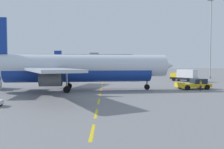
{
  "coord_description": "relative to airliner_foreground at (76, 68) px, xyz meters",
  "views": [
    {
      "loc": [
        18.96,
        -20.3,
        4.57
      ],
      "look_at": [
        19.92,
        19.62,
        2.78
      ],
      "focal_mm": 37.01,
      "sensor_mm": 36.0,
      "label": 1
    }
  ],
  "objects": [
    {
      "name": "catering_truck",
      "position": [
        25.96,
        21.32,
        -2.3
      ],
      "size": [
        6.32,
        6.92,
        3.14
      ],
      "color": "black",
      "rests_on": "ground"
    },
    {
      "name": "ground_crew_worker",
      "position": [
        21.49,
        -0.22,
        -2.94
      ],
      "size": [
        0.46,
        0.58,
        1.76
      ],
      "color": "#191E38",
      "rests_on": "ground"
    },
    {
      "name": "apron_light_mast_far",
      "position": [
        38.54,
        33.8,
        11.86
      ],
      "size": [
        1.8,
        1.8,
        25.49
      ],
      "color": "slate",
      "rests_on": "ground"
    },
    {
      "name": "terminal_satellite",
      "position": [
        -14.28,
        121.29,
        1.52
      ],
      "size": [
        72.93,
        27.95,
        12.51
      ],
      "color": "#9E998E",
      "rests_on": "ground"
    },
    {
      "name": "ground",
      "position": [
        26.23,
        20.71,
        -3.95
      ],
      "size": [
        400.0,
        400.0,
        0.0
      ],
      "primitive_type": "plane",
      "color": "slate"
    },
    {
      "name": "airliner_mid_left",
      "position": [
        -8.95,
        85.81,
        -0.04
      ],
      "size": [
        33.99,
        33.07,
        12.07
      ],
      "color": "silver",
      "rests_on": "ground"
    },
    {
      "name": "apron_paint_markings",
      "position": [
        4.23,
        18.36,
        -3.95
      ],
      "size": [
        8.0,
        96.85,
        0.01
      ],
      "color": "yellow",
      "rests_on": "ground"
    },
    {
      "name": "airliner_foreground",
      "position": [
        0.0,
        0.0,
        0.0
      ],
      "size": [
        34.82,
        34.45,
        12.2
      ],
      "color": "silver",
      "rests_on": "ground"
    },
    {
      "name": "pushback_tug",
      "position": [
        21.3,
        2.21,
        -3.05
      ],
      "size": [
        6.39,
        3.96,
        2.08
      ],
      "color": "yellow",
      "rests_on": "ground"
    }
  ]
}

